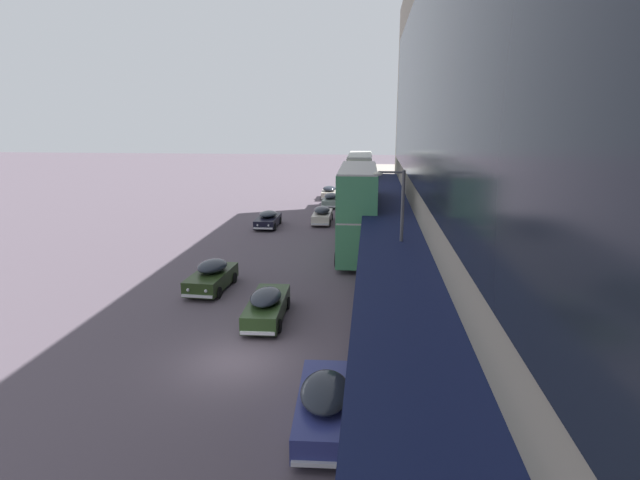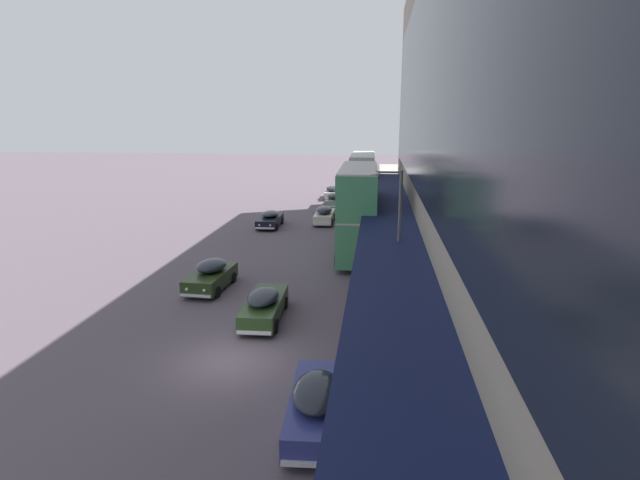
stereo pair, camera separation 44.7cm
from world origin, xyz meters
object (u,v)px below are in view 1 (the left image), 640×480
(transit_bus_kerbside_far, at_px, (360,180))
(sedan_lead_mid, at_px, (267,305))
(pedestrian_at_kerb, at_px, (417,347))
(street_lamp, at_px, (398,232))
(sedan_oncoming_front, at_px, (268,219))
(sedan_lead_near, at_px, (322,215))
(transit_bus_kerbside_rear, at_px, (363,181))
(sedan_trailing_near, at_px, (212,276))
(sedan_oncoming_rear, at_px, (331,200))
(sedan_second_mid, at_px, (326,403))
(transit_bus_kerbside_front, at_px, (357,209))
(sedan_far_back, at_px, (329,192))

(transit_bus_kerbside_far, xyz_separation_m, sedan_lead_mid, (-3.73, -30.84, -2.47))
(pedestrian_at_kerb, bearing_deg, street_lamp, 95.07)
(sedan_oncoming_front, bearing_deg, sedan_lead_near, 24.79)
(transit_bus_kerbside_rear, distance_m, sedan_trailing_near, 38.50)
(sedan_oncoming_front, bearing_deg, transit_bus_kerbside_rear, 68.10)
(sedan_oncoming_rear, xyz_separation_m, street_lamp, (5.76, -31.72, 3.54))
(sedan_second_mid, height_order, sedan_trailing_near, sedan_trailing_near)
(sedan_second_mid, bearing_deg, street_lamp, 74.53)
(sedan_oncoming_rear, bearing_deg, transit_bus_kerbside_rear, 69.10)
(sedan_oncoming_front, height_order, sedan_lead_mid, sedan_lead_mid)
(sedan_second_mid, relative_size, street_lamp, 0.70)
(sedan_second_mid, height_order, street_lamp, street_lamp)
(transit_bus_kerbside_front, height_order, sedan_far_back, transit_bus_kerbside_front)
(transit_bus_kerbside_rear, bearing_deg, sedan_oncoming_front, -111.90)
(sedan_oncoming_front, height_order, sedan_second_mid, sedan_second_mid)
(transit_bus_kerbside_far, relative_size, sedan_far_back, 2.22)
(sedan_oncoming_front, bearing_deg, sedan_oncoming_rear, 67.34)
(sedan_lead_near, bearing_deg, street_lamp, -75.35)
(transit_bus_kerbside_far, xyz_separation_m, sedan_lead_near, (-3.30, -7.29, -2.45))
(sedan_second_mid, distance_m, sedan_trailing_near, 14.69)
(transit_bus_kerbside_rear, xyz_separation_m, transit_bus_kerbside_far, (-0.18, -10.98, 1.47))
(transit_bus_kerbside_rear, height_order, sedan_oncoming_front, transit_bus_kerbside_rear)
(sedan_oncoming_rear, bearing_deg, sedan_far_back, 96.60)
(sedan_oncoming_front, height_order, pedestrian_at_kerb, pedestrian_at_kerb)
(transit_bus_kerbside_front, relative_size, sedan_oncoming_rear, 2.02)
(transit_bus_kerbside_rear, height_order, pedestrian_at_kerb, transit_bus_kerbside_rear)
(transit_bus_kerbside_rear, bearing_deg, sedan_lead_mid, -95.34)
(transit_bus_kerbside_rear, xyz_separation_m, sedan_lead_mid, (-3.91, -41.82, -1.00))
(sedan_far_back, xyz_separation_m, sedan_lead_near, (0.55, -14.81, 0.01))
(sedan_oncoming_front, relative_size, sedan_second_mid, 0.94)
(sedan_second_mid, relative_size, sedan_far_back, 1.11)
(transit_bus_kerbside_front, bearing_deg, sedan_trailing_near, -134.49)
(sedan_lead_near, xyz_separation_m, street_lamp, (5.84, -22.35, 3.50))
(transit_bus_kerbside_rear, bearing_deg, sedan_second_mid, -90.31)
(transit_bus_kerbside_far, height_order, pedestrian_at_kerb, transit_bus_kerbside_far)
(transit_bus_kerbside_front, bearing_deg, sedan_lead_mid, -107.93)
(sedan_trailing_near, bearing_deg, street_lamp, -16.01)
(sedan_second_mid, relative_size, sedan_oncoming_rear, 1.02)
(sedan_oncoming_front, distance_m, sedan_trailing_near, 17.19)
(sedan_far_back, relative_size, pedestrian_at_kerb, 2.44)
(sedan_far_back, bearing_deg, transit_bus_kerbside_rear, 40.62)
(sedan_trailing_near, xyz_separation_m, sedan_lead_near, (4.52, 19.38, -0.03))
(transit_bus_kerbside_front, distance_m, sedan_oncoming_rear, 20.96)
(transit_bus_kerbside_front, height_order, sedan_lead_mid, transit_bus_kerbside_front)
(sedan_oncoming_front, distance_m, sedan_second_mid, 30.73)
(transit_bus_kerbside_front, relative_size, pedestrian_at_kerb, 5.36)
(sedan_far_back, distance_m, sedan_oncoming_rear, 5.48)
(sedan_oncoming_rear, xyz_separation_m, sedan_lead_mid, (-0.51, -32.92, 0.03))
(transit_bus_kerbside_far, height_order, sedan_lead_near, transit_bus_kerbside_far)
(transit_bus_kerbside_rear, relative_size, sedan_trailing_near, 2.08)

